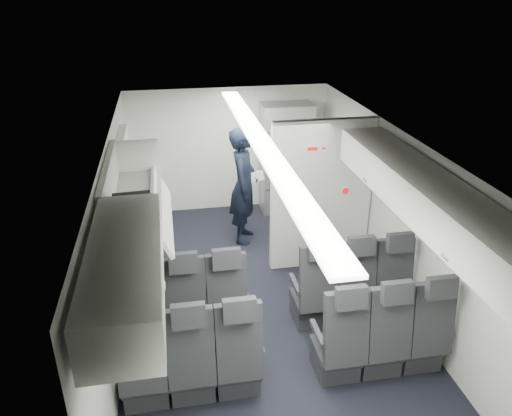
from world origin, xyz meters
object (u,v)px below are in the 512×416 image
object	(u,v)px
flight_attendant	(244,186)
carry_on_bag	(133,207)
seat_row_mid	(289,352)
boarding_door	(129,196)
seat_row_front	(271,300)
galley_unit	(286,159)

from	to	relation	value
flight_attendant	carry_on_bag	distance (m)	2.97
seat_row_mid	boarding_door	bearing A→B (deg)	118.77
boarding_door	flight_attendant	size ratio (longest dim) A/B	1.02
boarding_door	carry_on_bag	bearing A→B (deg)	-84.25
seat_row_front	seat_row_mid	bearing A→B (deg)	-90.00
seat_row_front	carry_on_bag	xyz separation A→B (m)	(-1.41, -0.15, 1.37)
seat_row_mid	carry_on_bag	size ratio (longest dim) A/B	9.10
boarding_door	flight_attendant	distance (m)	1.71
flight_attendant	boarding_door	bearing A→B (deg)	113.64
boarding_door	seat_row_front	bearing A→B (deg)	-51.84
flight_attendant	carry_on_bag	size ratio (longest dim) A/B	4.96
boarding_door	carry_on_bag	world-z (taller)	carry_on_bag
seat_row_front	boarding_door	size ratio (longest dim) A/B	1.79
boarding_door	carry_on_bag	xyz separation A→B (m)	(0.22, -2.23, 0.82)
seat_row_front	boarding_door	world-z (taller)	boarding_door
flight_attendant	carry_on_bag	xyz separation A→B (m)	(-1.47, -2.42, 0.87)
galley_unit	carry_on_bag	bearing A→B (deg)	-124.80
galley_unit	boarding_door	size ratio (longest dim) A/B	1.02
seat_row_mid	boarding_door	xyz separation A→B (m)	(-1.64, 2.99, 0.55)
seat_row_mid	carry_on_bag	bearing A→B (deg)	151.99
galley_unit	carry_on_bag	world-z (taller)	galley_unit
galley_unit	carry_on_bag	size ratio (longest dim) A/B	5.19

